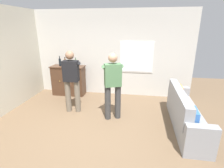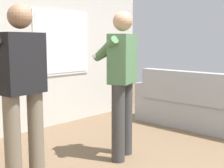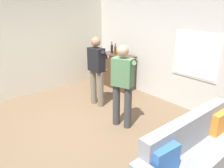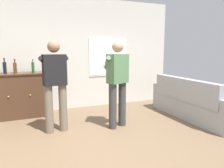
{
  "view_description": "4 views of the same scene",
  "coord_description": "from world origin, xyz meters",
  "px_view_note": "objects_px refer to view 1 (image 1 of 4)",
  "views": [
    {
      "loc": [
        0.94,
        -3.11,
        2.27
      ],
      "look_at": [
        0.29,
        0.82,
        0.95
      ],
      "focal_mm": 28.0,
      "sensor_mm": 36.0,
      "label": 1
    },
    {
      "loc": [
        -2.35,
        -1.41,
        1.36
      ],
      "look_at": [
        0.11,
        0.86,
        0.89
      ],
      "focal_mm": 50.0,
      "sensor_mm": 36.0,
      "label": 2
    },
    {
      "loc": [
        3.24,
        -1.83,
        2.38
      ],
      "look_at": [
        0.18,
        0.72,
        0.92
      ],
      "focal_mm": 35.0,
      "sensor_mm": 36.0,
      "label": 3
    },
    {
      "loc": [
        -1.4,
        -2.9,
        1.52
      ],
      "look_at": [
        0.1,
        0.67,
        0.9
      ],
      "focal_mm": 35.0,
      "sensor_mm": 36.0,
      "label": 4
    }
  ],
  "objects_px": {
    "bottle_wine_green": "(65,63)",
    "bottle_spirits_clear": "(76,63)",
    "sideboard_cabinet": "(69,80)",
    "bottle_liquor_amber": "(60,62)",
    "person_standing_right": "(113,84)",
    "couch": "(184,113)",
    "person_standing_left": "(72,79)"
  },
  "relations": [
    {
      "from": "couch",
      "to": "sideboard_cabinet",
      "type": "distance_m",
      "value": 3.8
    },
    {
      "from": "couch",
      "to": "bottle_liquor_amber",
      "type": "xyz_separation_m",
      "value": [
        -3.73,
        1.54,
        0.79
      ]
    },
    {
      "from": "bottle_spirits_clear",
      "to": "person_standing_left",
      "type": "relative_size",
      "value": 0.18
    },
    {
      "from": "couch",
      "to": "bottle_wine_green",
      "type": "bearing_deg",
      "value": 157.01
    },
    {
      "from": "sideboard_cabinet",
      "to": "bottle_liquor_amber",
      "type": "relative_size",
      "value": 3.33
    },
    {
      "from": "bottle_wine_green",
      "to": "person_standing_right",
      "type": "relative_size",
      "value": 0.19
    },
    {
      "from": "bottle_liquor_amber",
      "to": "person_standing_left",
      "type": "xyz_separation_m",
      "value": [
        0.87,
        -1.19,
        -0.2
      ]
    },
    {
      "from": "bottle_liquor_amber",
      "to": "person_standing_right",
      "type": "relative_size",
      "value": 0.2
    },
    {
      "from": "sideboard_cabinet",
      "to": "bottle_wine_green",
      "type": "distance_m",
      "value": 0.63
    },
    {
      "from": "couch",
      "to": "sideboard_cabinet",
      "type": "height_order",
      "value": "sideboard_cabinet"
    },
    {
      "from": "couch",
      "to": "person_standing_left",
      "type": "relative_size",
      "value": 1.33
    },
    {
      "from": "bottle_wine_green",
      "to": "person_standing_left",
      "type": "xyz_separation_m",
      "value": [
        0.67,
        -1.15,
        -0.19
      ]
    },
    {
      "from": "bottle_wine_green",
      "to": "person_standing_right",
      "type": "height_order",
      "value": "person_standing_right"
    },
    {
      "from": "bottle_spirits_clear",
      "to": "person_standing_right",
      "type": "bearing_deg",
      "value": -43.02
    },
    {
      "from": "bottle_wine_green",
      "to": "person_standing_left",
      "type": "height_order",
      "value": "person_standing_left"
    },
    {
      "from": "bottle_wine_green",
      "to": "bottle_spirits_clear",
      "type": "distance_m",
      "value": 0.36
    },
    {
      "from": "sideboard_cabinet",
      "to": "bottle_spirits_clear",
      "type": "distance_m",
      "value": 0.7
    },
    {
      "from": "sideboard_cabinet",
      "to": "person_standing_right",
      "type": "height_order",
      "value": "person_standing_right"
    },
    {
      "from": "sideboard_cabinet",
      "to": "bottle_spirits_clear",
      "type": "height_order",
      "value": "bottle_spirits_clear"
    },
    {
      "from": "bottle_wine_green",
      "to": "bottle_spirits_clear",
      "type": "height_order",
      "value": "bottle_wine_green"
    },
    {
      "from": "bottle_wine_green",
      "to": "person_standing_left",
      "type": "bearing_deg",
      "value": -59.83
    },
    {
      "from": "bottle_liquor_amber",
      "to": "person_standing_right",
      "type": "bearing_deg",
      "value": -34.82
    },
    {
      "from": "couch",
      "to": "bottle_wine_green",
      "type": "relative_size",
      "value": 7.2
    },
    {
      "from": "bottle_liquor_amber",
      "to": "bottle_spirits_clear",
      "type": "relative_size",
      "value": 1.11
    },
    {
      "from": "sideboard_cabinet",
      "to": "bottle_liquor_amber",
      "type": "height_order",
      "value": "bottle_liquor_amber"
    },
    {
      "from": "sideboard_cabinet",
      "to": "person_standing_right",
      "type": "xyz_separation_m",
      "value": [
        1.76,
        -1.41,
        0.43
      ]
    },
    {
      "from": "bottle_wine_green",
      "to": "person_standing_right",
      "type": "bearing_deg",
      "value": -36.87
    },
    {
      "from": "sideboard_cabinet",
      "to": "person_standing_right",
      "type": "bearing_deg",
      "value": -38.68
    },
    {
      "from": "bottle_wine_green",
      "to": "person_standing_left",
      "type": "distance_m",
      "value": 1.34
    },
    {
      "from": "bottle_liquor_amber",
      "to": "person_standing_left",
      "type": "distance_m",
      "value": 1.49
    },
    {
      "from": "sideboard_cabinet",
      "to": "bottle_liquor_amber",
      "type": "bearing_deg",
      "value": -178.46
    },
    {
      "from": "bottle_wine_green",
      "to": "sideboard_cabinet",
      "type": "bearing_deg",
      "value": 43.75
    }
  ]
}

